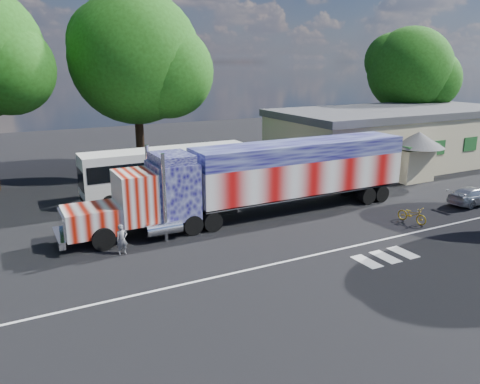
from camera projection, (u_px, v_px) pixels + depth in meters
name	position (u px, v px, depth m)	size (l,w,h in m)	color
ground	(266.00, 239.00, 25.28)	(100.00, 100.00, 0.00)	black
lane_markings	(335.00, 258.00, 22.81)	(30.00, 2.67, 0.01)	silver
semi_truck	(264.00, 177.00, 28.64)	(22.22, 3.51, 4.74)	black
coach_bus	(168.00, 172.00, 32.84)	(11.82, 2.75, 3.44)	white
hall_building	(394.00, 137.00, 42.70)	(22.40, 12.80, 5.20)	beige
parked_car	(473.00, 196.00, 31.39)	(1.61, 3.97, 1.15)	silver
woman	(122.00, 240.00, 23.08)	(0.56, 0.37, 1.55)	slate
bicycle	(412.00, 215.00, 27.76)	(0.65, 1.86, 0.98)	gold
tree_far_ne	(411.00, 70.00, 49.52)	(9.33, 8.89, 12.89)	black
tree_n_mid	(138.00, 59.00, 37.64)	(11.13, 10.60, 14.86)	black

